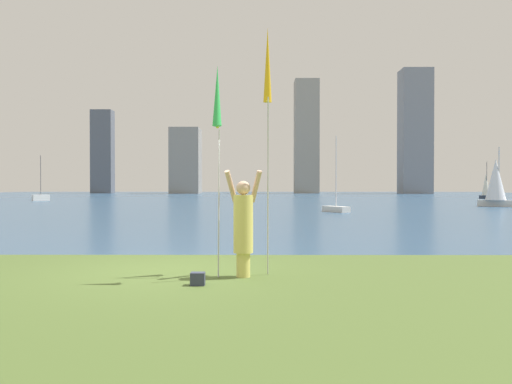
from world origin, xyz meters
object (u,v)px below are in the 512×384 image
object	(u,v)px
sailboat_2	(486,187)
sailboat_6	(496,182)
person	(243,224)
sailboat_1	(41,197)
kite_flag_left	(217,102)
kite_flag_right	(268,71)
sailboat_5	(336,208)
bag	(198,279)

from	to	relation	value
sailboat_2	sailboat_6	distance (m)	24.72
person	sailboat_1	distance (m)	50.59
kite_flag_left	kite_flag_right	xyz separation A→B (m)	(0.90, 0.72, 0.70)
sailboat_1	sailboat_2	xyz separation A→B (m)	(52.03, 7.97, 1.14)
kite_flag_left	sailboat_5	world-z (taller)	sailboat_5
sailboat_1	sailboat_2	world-z (taller)	sailboat_1
bag	sailboat_5	xyz separation A→B (m)	(5.83, 22.65, 0.15)
sailboat_6	sailboat_1	bearing A→B (deg)	160.77
sailboat_2	sailboat_6	xyz separation A→B (m)	(-9.65, -22.75, 0.46)
person	sailboat_1	xyz separation A→B (m)	(-23.46, 44.82, -0.59)
person	sailboat_2	size ratio (longest dim) A/B	0.42
kite_flag_left	bag	bearing A→B (deg)	-119.43
kite_flag_left	bag	distance (m)	3.08
bag	sailboat_1	world-z (taller)	sailboat_1
bag	sailboat_6	bearing A→B (deg)	57.43
bag	sailboat_2	distance (m)	61.05
kite_flag_left	sailboat_2	size ratio (longest dim) A/B	0.82
kite_flag_right	sailboat_6	size ratio (longest dim) A/B	1.00
person	kite_flag_right	bearing A→B (deg)	51.83
sailboat_1	sailboat_2	bearing A→B (deg)	8.71
person	sailboat_6	world-z (taller)	sailboat_6
sailboat_6	sailboat_5	bearing A→B (deg)	-149.52
sailboat_1	sailboat_6	size ratio (longest dim) A/B	1.05
kite_flag_right	sailboat_6	bearing A→B (deg)	57.99
kite_flag_right	sailboat_1	xyz separation A→B (m)	(-23.91, 44.34, -3.47)
kite_flag_right	person	bearing A→B (deg)	-133.40
kite_flag_right	sailboat_1	distance (m)	50.50
person	kite_flag_right	xyz separation A→B (m)	(0.45, 0.47, 2.88)
sailboat_2	kite_flag_left	bearing A→B (deg)	-118.69
person	sailboat_2	bearing A→B (deg)	66.81
kite_flag_left	kite_flag_right	bearing A→B (deg)	38.77
sailboat_6	sailboat_2	bearing A→B (deg)	67.03
person	bag	xyz separation A→B (m)	(-0.73, -0.75, -0.85)
sailboat_2	sailboat_5	distance (m)	38.82
sailboat_2	kite_flag_right	bearing A→B (deg)	-118.26
bag	sailboat_2	size ratio (longest dim) A/B	0.05
bag	kite_flag_right	bearing A→B (deg)	46.07
sailboat_1	sailboat_6	xyz separation A→B (m)	(42.39, -14.78, 1.59)
bag	kite_flag_left	bearing A→B (deg)	60.57
bag	sailboat_5	size ratio (longest dim) A/B	0.05
kite_flag_right	sailboat_2	xyz separation A→B (m)	(28.12, 52.31, -2.33)
sailboat_5	sailboat_2	bearing A→B (deg)	52.77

